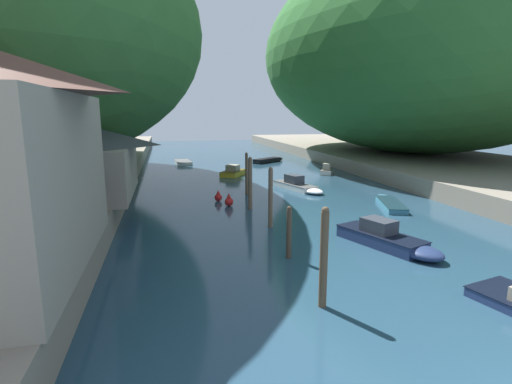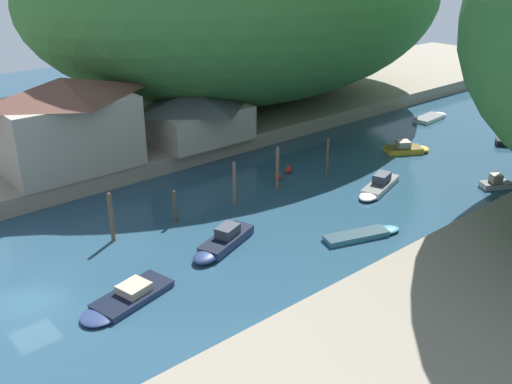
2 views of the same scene
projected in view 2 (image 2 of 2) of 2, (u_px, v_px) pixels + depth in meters
The scene contains 19 objects.
water_surface at pixel (365, 176), 50.77m from camera, with size 130.00×130.00×0.00m, color #234256.
left_bank at pixel (214, 114), 66.36m from camera, with size 22.00×120.00×1.51m.
waterfront_building at pixel (66, 122), 47.04m from camera, with size 7.62×11.48×7.66m.
boathouse_shed at pixel (195, 113), 54.70m from camera, with size 8.16×9.76×4.84m.
boat_moored_right at pixel (408, 149), 56.32m from camera, with size 3.80×4.65×1.21m.
boat_small_dinghy at pixel (499, 183), 48.23m from camera, with size 2.59×3.28×1.22m.
boat_near_quay at pixel (125, 299), 32.82m from camera, with size 3.43×6.28×0.87m.
boat_white_cruiser at pixel (378, 186), 47.66m from camera, with size 3.31×6.38×1.26m.
boat_red_skiff at pixel (365, 234), 40.22m from camera, with size 3.12×6.00×0.39m.
boat_open_rowboat at pixel (432, 117), 67.01m from camera, with size 2.32×5.56×0.44m.
boat_navy_launch at pixel (222, 243), 38.61m from camera, with size 3.57×6.15×1.35m.
mooring_post_nearest at pixel (111, 217), 39.02m from camera, with size 0.29×0.29×3.66m.
mooring_post_second at pixel (175, 206), 41.94m from camera, with size 0.25×0.25×2.53m.
mooring_post_middle at pixel (234, 183), 44.47m from camera, with size 0.27×0.27×3.65m.
mooring_post_fourth at pixel (277, 168), 47.42m from camera, with size 0.30×0.30×3.76m.
mooring_post_farthest at pixel (327, 157), 49.98m from camera, with size 0.23×0.23×3.55m.
channel_buoy_near at pixel (278, 176), 49.72m from camera, with size 0.65×0.65×0.97m.
channel_buoy_far at pixel (288, 170), 51.18m from camera, with size 0.59×0.59×0.88m.
person_on_quay at pixel (130, 148), 50.18m from camera, with size 0.34×0.43×1.69m.
Camera 2 is at (29.70, -7.78, 19.10)m, focal length 40.00 mm.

